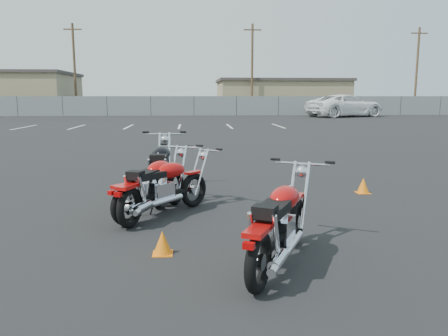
{
  "coord_description": "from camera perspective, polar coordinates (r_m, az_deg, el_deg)",
  "views": [
    {
      "loc": [
        -0.32,
        -6.26,
        1.78
      ],
      "look_at": [
        0.2,
        0.6,
        0.65
      ],
      "focal_mm": 35.0,
      "sensor_mm": 36.0,
      "label": 1
    }
  ],
  "objects": [
    {
      "name": "ground",
      "position": [
        6.51,
        -1.36,
        -6.53
      ],
      "size": [
        120.0,
        120.0,
        0.0
      ],
      "primitive_type": "plane",
      "color": "black",
      "rests_on": "ground"
    },
    {
      "name": "motorcycle_front_red",
      "position": [
        6.6,
        -7.99,
        -2.49
      ],
      "size": [
        1.62,
        1.68,
        0.96
      ],
      "color": "black",
      "rests_on": "ground"
    },
    {
      "name": "motorcycle_second_black",
      "position": [
        7.81,
        -8.2,
        -0.2
      ],
      "size": [
        0.87,
        2.25,
        1.1
      ],
      "color": "black",
      "rests_on": "ground"
    },
    {
      "name": "motorcycle_third_red",
      "position": [
        6.63,
        -9.05,
        -2.36
      ],
      "size": [
        1.21,
        1.97,
        0.99
      ],
      "color": "black",
      "rests_on": "ground"
    },
    {
      "name": "motorcycle_rear_red",
      "position": [
        4.65,
        7.39,
        -7.24
      ],
      "size": [
        1.31,
        1.99,
        1.01
      ],
      "color": "black",
      "rests_on": "ground"
    },
    {
      "name": "training_cone_near",
      "position": [
        8.52,
        17.72,
        -2.19
      ],
      "size": [
        0.24,
        0.24,
        0.29
      ],
      "color": "orange",
      "rests_on": "ground"
    },
    {
      "name": "training_cone_extra",
      "position": [
        5.09,
        -8.04,
        -9.62
      ],
      "size": [
        0.23,
        0.23,
        0.27
      ],
      "color": "orange",
      "rests_on": "ground"
    },
    {
      "name": "chainlink_fence",
      "position": [
        41.27,
        -3.94,
        8.1
      ],
      "size": [
        80.06,
        0.06,
        1.8
      ],
      "color": "slate",
      "rests_on": "ground"
    },
    {
      "name": "tan_building_east",
      "position": [
        51.31,
        7.35,
        9.35
      ],
      "size": [
        14.4,
        9.4,
        3.7
      ],
      "color": "#958560",
      "rests_on": "ground"
    },
    {
      "name": "utility_pole_b",
      "position": [
        47.8,
        -18.94,
        12.33
      ],
      "size": [
        1.8,
        0.24,
        9.0
      ],
      "color": "#4C3623",
      "rests_on": "ground"
    },
    {
      "name": "utility_pole_c",
      "position": [
        45.79,
        3.69,
        12.96
      ],
      "size": [
        1.8,
        0.24,
        9.0
      ],
      "color": "#4C3623",
      "rests_on": "ground"
    },
    {
      "name": "utility_pole_d",
      "position": [
        52.34,
        23.88,
        11.74
      ],
      "size": [
        1.8,
        0.24,
        9.0
      ],
      "color": "#4C3623",
      "rests_on": "ground"
    },
    {
      "name": "parking_line_stripes",
      "position": [
        26.41,
        -9.11,
        5.36
      ],
      "size": [
        15.12,
        4.0,
        0.01
      ],
      "color": "silver",
      "rests_on": "ground"
    },
    {
      "name": "white_van",
      "position": [
        40.15,
        15.58,
        8.64
      ],
      "size": [
        5.93,
        8.66,
        3.05
      ],
      "primitive_type": "imported",
      "rotation": [
        0.0,
        0.0,
        1.95
      ],
      "color": "white",
      "rests_on": "ground"
    }
  ]
}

